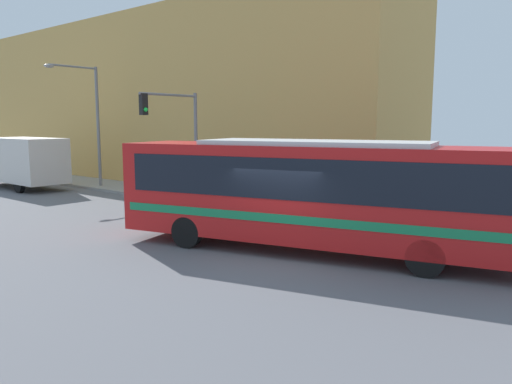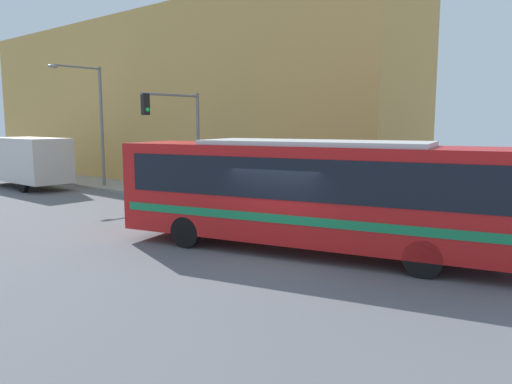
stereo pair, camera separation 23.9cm
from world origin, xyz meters
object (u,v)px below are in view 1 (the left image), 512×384
(fire_hydrant, at_px, (304,205))
(parking_meter, at_px, (219,183))
(delivery_truck, at_px, (21,161))
(street_lamp, at_px, (90,114))
(city_bus, at_px, (314,189))
(pedestrian_near_corner, at_px, (221,180))
(traffic_light_pole, at_px, (177,127))

(fire_hydrant, distance_m, parking_meter, 4.64)
(delivery_truck, distance_m, street_lamp, 4.92)
(city_bus, relative_size, street_lamp, 1.78)
(street_lamp, bearing_deg, pedestrian_near_corner, -84.74)
(parking_meter, bearing_deg, pedestrian_near_corner, 39.14)
(parking_meter, bearing_deg, delivery_truck, 101.99)
(parking_meter, relative_size, street_lamp, 0.20)
(delivery_truck, relative_size, fire_hydrant, 9.37)
(pedestrian_near_corner, bearing_deg, fire_hydrant, -97.06)
(street_lamp, bearing_deg, delivery_truck, 128.03)
(fire_hydrant, xyz_separation_m, pedestrian_near_corner, (0.64, 5.13, 0.56))
(fire_hydrant, height_order, traffic_light_pole, traffic_light_pole)
(delivery_truck, bearing_deg, pedestrian_near_corner, -74.79)
(delivery_truck, xyz_separation_m, street_lamp, (2.56, -3.27, 2.65))
(city_bus, relative_size, pedestrian_near_corner, 6.53)
(traffic_light_pole, bearing_deg, pedestrian_near_corner, -34.06)
(delivery_truck, relative_size, pedestrian_near_corner, 3.94)
(fire_hydrant, relative_size, street_lamp, 0.11)
(parking_meter, bearing_deg, street_lamp, 91.28)
(delivery_truck, height_order, pedestrian_near_corner, delivery_truck)
(traffic_light_pole, xyz_separation_m, pedestrian_near_corner, (1.64, -1.11, -2.50))
(city_bus, distance_m, pedestrian_near_corner, 9.66)
(fire_hydrant, height_order, street_lamp, street_lamp)
(street_lamp, bearing_deg, fire_hydrant, -89.13)
(fire_hydrant, relative_size, traffic_light_pole, 0.15)
(street_lamp, bearing_deg, traffic_light_pole, -95.52)
(city_bus, bearing_deg, fire_hydrant, 22.70)
(parking_meter, bearing_deg, fire_hydrant, -90.00)
(delivery_truck, bearing_deg, city_bus, -93.94)
(traffic_light_pole, relative_size, street_lamp, 0.74)
(city_bus, xyz_separation_m, delivery_truck, (1.44, 20.86, -0.28))
(fire_hydrant, bearing_deg, traffic_light_pole, 99.18)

